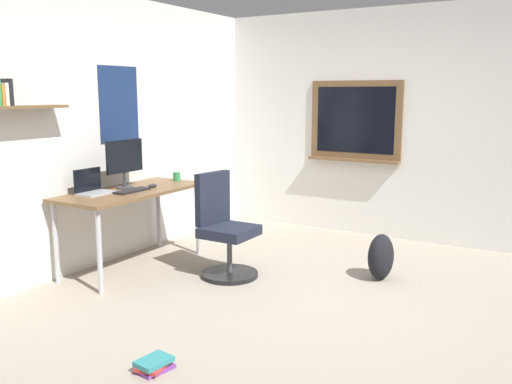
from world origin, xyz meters
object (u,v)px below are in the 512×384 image
keyboard (132,191)px  desk (132,198)px  backpack (381,257)px  computer_mouse (152,186)px  monitor_primary (125,160)px  office_chair (224,232)px  laptop (92,188)px  coffee_mug (177,176)px  book_stack_on_floor (154,364)px

keyboard → desk: bearing=47.8°
backpack → computer_mouse: bearing=107.9°
monitor_primary → computer_mouse: monitor_primary is taller
computer_mouse → backpack: size_ratio=0.25×
office_chair → laptop: (-0.59, 1.04, 0.41)m
office_chair → coffee_mug: bearing=65.5°
computer_mouse → coffee_mug: coffee_mug is taller
office_chair → keyboard: bearing=112.2°
office_chair → monitor_primary: (-0.22, 0.99, 0.62)m
computer_mouse → keyboard: bearing=180.0°
laptop → book_stack_on_floor: 2.15m
book_stack_on_floor → keyboard: bearing=46.2°
desk → monitor_primary: 0.36m
laptop → backpack: bearing=-62.4°
computer_mouse → backpack: bearing=-72.1°
desk → coffee_mug: bearing=-2.8°
office_chair → keyboard: (-0.33, 0.80, 0.36)m
laptop → coffee_mug: (0.97, -0.19, -0.01)m
monitor_primary → laptop: bearing=172.6°
office_chair → laptop: 1.26m
office_chair → computer_mouse: size_ratio=9.13×
office_chair → monitor_primary: bearing=102.3°
desk → laptop: bearing=155.2°
office_chair → laptop: bearing=119.5°
office_chair → backpack: office_chair is taller
coffee_mug → backpack: 2.22m
desk → keyboard: bearing=-132.2°
desk → book_stack_on_floor: 2.19m
laptop → book_stack_on_floor: bearing=-123.7°
laptop → office_chair: bearing=-60.5°
laptop → desk: bearing=-24.8°
laptop → coffee_mug: size_ratio=3.37×
desk → computer_mouse: (0.21, -0.08, 0.09)m
keyboard → coffee_mug: bearing=4.0°
office_chair → coffee_mug: office_chair is taller
laptop → book_stack_on_floor: size_ratio=1.28×
monitor_primary → keyboard: 0.34m
office_chair → backpack: 1.43m
desk → keyboard: (-0.07, -0.08, 0.08)m
computer_mouse → laptop: bearing=156.4°
office_chair → book_stack_on_floor: bearing=-159.6°
office_chair → desk: bearing=106.0°
desk → office_chair: bearing=-74.0°
keyboard → backpack: (0.95, -2.07, -0.56)m
office_chair → computer_mouse: 0.88m
laptop → monitor_primary: bearing=-7.4°
backpack → book_stack_on_floor: size_ratio=1.73×
laptop → computer_mouse: (0.54, -0.24, -0.04)m
monitor_primary → office_chair: bearing=-77.7°
desk → office_chair: size_ratio=1.56×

